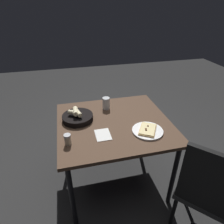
% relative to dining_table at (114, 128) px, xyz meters
% --- Properties ---
extents(ground, '(8.00, 8.00, 0.00)m').
position_rel_dining_table_xyz_m(ground, '(0.00, 0.00, -0.66)').
color(ground, '#2A2A2A').
extents(dining_table, '(0.91, 0.99, 0.73)m').
position_rel_dining_table_xyz_m(dining_table, '(0.00, 0.00, 0.00)').
color(dining_table, '#4F3829').
rests_on(dining_table, ground).
extents(pizza_plate, '(0.26, 0.26, 0.04)m').
position_rel_dining_table_xyz_m(pizza_plate, '(0.21, 0.23, 0.08)').
color(pizza_plate, white).
rests_on(pizza_plate, dining_table).
extents(bread_basket, '(0.28, 0.28, 0.11)m').
position_rel_dining_table_xyz_m(bread_basket, '(-0.11, -0.31, 0.10)').
color(bread_basket, black).
rests_on(bread_basket, dining_table).
extents(beer_glass, '(0.07, 0.07, 0.12)m').
position_rel_dining_table_xyz_m(beer_glass, '(-0.25, -0.02, 0.12)').
color(beer_glass, silver).
rests_on(beer_glass, dining_table).
extents(pepper_shaker, '(0.05, 0.05, 0.09)m').
position_rel_dining_table_xyz_m(pepper_shaker, '(0.22, -0.41, 0.11)').
color(pepper_shaker, '#BFB299').
rests_on(pepper_shaker, dining_table).
extents(napkin, '(0.16, 0.12, 0.00)m').
position_rel_dining_table_xyz_m(napkin, '(0.17, -0.13, 0.07)').
color(napkin, white).
rests_on(napkin, dining_table).
extents(chair_near, '(0.62, 0.62, 0.93)m').
position_rel_dining_table_xyz_m(chair_near, '(0.70, 0.53, -0.13)').
color(chair_near, '#2A2A2A').
rests_on(chair_near, ground).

